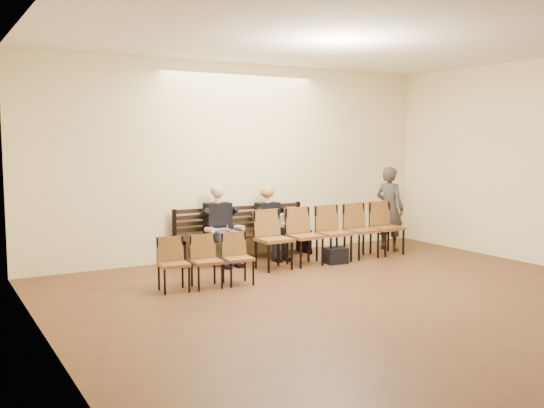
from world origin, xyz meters
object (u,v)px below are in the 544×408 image
(bench, at_px, (245,246))
(bag, at_px, (336,256))
(seated_man, at_px, (220,225))
(laptop, at_px, (222,232))
(seated_woman, at_px, (270,225))
(passerby, at_px, (390,202))
(water_bottle, at_px, (282,227))
(chair_row_back, at_px, (207,262))
(chair_row_front, at_px, (334,233))

(bench, xyz_separation_m, bag, (1.16, -1.16, -0.09))
(seated_man, height_order, laptop, seated_man)
(bench, relative_size, laptop, 8.38)
(seated_woman, height_order, passerby, passerby)
(seated_man, relative_size, bag, 3.65)
(bench, relative_size, seated_woman, 2.16)
(passerby, bearing_deg, seated_woman, 62.32)
(bench, distance_m, seated_man, 0.72)
(bag, bearing_deg, seated_man, 148.66)
(water_bottle, distance_m, chair_row_back, 2.42)
(seated_man, xyz_separation_m, chair_row_front, (1.80, -0.86, -0.18))
(seated_woman, bearing_deg, seated_man, 180.00)
(seated_man, distance_m, laptop, 0.19)
(passerby, bearing_deg, chair_row_back, 87.06)
(bench, height_order, water_bottle, water_bottle)
(bench, distance_m, passerby, 3.00)
(seated_man, bearing_deg, chair_row_front, -25.51)
(bench, bearing_deg, chair_row_front, -38.00)
(bench, relative_size, passerby, 1.39)
(chair_row_back, bearing_deg, laptop, 61.41)
(passerby, bearing_deg, bench, 61.74)
(seated_man, relative_size, water_bottle, 5.56)
(seated_woman, xyz_separation_m, bag, (0.71, -1.04, -0.46))
(seated_woman, bearing_deg, water_bottle, -63.44)
(seated_woman, distance_m, laptop, 1.04)
(seated_man, relative_size, chair_row_front, 0.45)
(seated_man, height_order, bag, seated_man)
(chair_row_back, bearing_deg, chair_row_front, 18.41)
(laptop, bearing_deg, seated_woman, 17.26)
(laptop, height_order, water_bottle, water_bottle)
(seated_man, distance_m, chair_row_back, 1.80)
(bench, height_order, passerby, passerby)
(seated_woman, relative_size, passerby, 0.64)
(chair_row_front, height_order, chair_row_back, chair_row_front)
(chair_row_front, bearing_deg, chair_row_back, -168.65)
(bench, relative_size, chair_row_front, 0.86)
(seated_woman, bearing_deg, chair_row_back, -141.93)
(seated_woman, relative_size, laptop, 3.87)
(seated_man, height_order, water_bottle, seated_man)
(bench, distance_m, chair_row_back, 2.21)
(chair_row_front, distance_m, chair_row_back, 2.81)
(bench, distance_m, seated_woman, 0.60)
(seated_man, xyz_separation_m, seated_woman, (1.00, 0.00, -0.07))
(water_bottle, relative_size, bag, 0.66)
(bench, height_order, bag, bench)
(water_bottle, relative_size, passerby, 0.13)
(laptop, xyz_separation_m, bag, (1.74, -0.89, -0.43))
(seated_woman, height_order, chair_row_back, seated_woman)
(passerby, bearing_deg, chair_row_front, 86.99)
(seated_man, xyz_separation_m, bag, (1.71, -1.04, -0.54))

